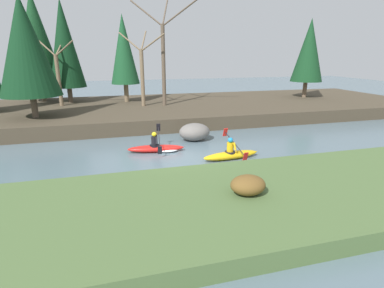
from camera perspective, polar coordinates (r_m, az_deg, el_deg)
name	(u,v)px	position (r m, az deg, el deg)	size (l,w,h in m)	color
ground_plane	(177,159)	(13.70, -2.82, -2.78)	(90.00, 90.00, 0.00)	slate
riverbank_near	(214,205)	(9.09, 4.27, -11.58)	(44.00, 5.49, 0.52)	#4C6638
riverbank_far	(148,110)	(23.54, -8.35, 6.41)	(44.00, 11.87, 0.86)	#473D2D
conifer_tree_left	(36,38)	(27.64, -27.59, 17.42)	(3.48, 3.48, 8.42)	brown
conifer_tree_mid_left	(25,47)	(20.39, -29.18, 15.88)	(3.44, 3.44, 6.95)	brown
conifer_tree_centre	(64,44)	(25.88, -23.16, 17.09)	(2.69, 2.69, 7.70)	brown
conifer_tree_mid_right	(124,50)	(25.02, -12.88, 17.08)	(2.23, 2.23, 6.68)	#7A664C
conifer_tree_right	(309,51)	(28.89, 21.37, 16.22)	(2.71, 2.71, 6.65)	brown
bare_tree_upstream	(58,74)	(24.57, -24.10, 12.11)	(2.77, 2.74, 4.95)	#7A664C
bare_tree_mid_upstream	(142,71)	(22.75, -9.45, 13.59)	(3.01, 2.98, 5.41)	#7A664C
bare_tree_mid_downstream	(164,55)	(22.84, -5.45, 16.45)	(4.22, 4.17, 7.71)	brown
shrub_clump_second	(248,185)	(9.19, 10.61, -7.68)	(1.08, 0.90, 0.58)	brown
kayaker_lead	(231,154)	(13.71, 7.51, -1.91)	(2.79, 2.07, 1.20)	yellow
kayaker_middle	(158,148)	(14.66, -6.47, -0.74)	(2.80, 2.07, 1.20)	red
boulder_midstream	(194,132)	(16.44, 0.48, 2.32)	(1.70, 1.33, 0.96)	slate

